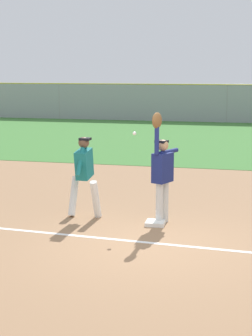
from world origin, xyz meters
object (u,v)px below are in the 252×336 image
(baseball, at_px, (134,133))
(parked_car_green, at_px, (119,105))
(runner, at_px, (84,171))
(parked_car_silver, at_px, (209,106))
(fielder, at_px, (162,169))
(parked_car_tan, at_px, (36,104))
(first_base, at_px, (155,223))

(baseball, bearing_deg, parked_car_green, 105.00)
(runner, distance_m, parked_car_silver, 26.02)
(parked_car_green, bearing_deg, fielder, -69.70)
(runner, bearing_deg, parked_car_tan, 117.32)
(parked_car_green, bearing_deg, parked_car_tan, -179.79)
(first_base, distance_m, parked_car_green, 26.89)
(parked_car_silver, bearing_deg, first_base, -86.42)
(first_base, relative_size, parked_car_silver, 0.09)
(fielder, xyz_separation_m, parked_car_silver, (-1.41, 26.07, -0.45))
(fielder, height_order, parked_car_silver, fielder)
(baseball, distance_m, parked_car_silver, 26.21)
(first_base, bearing_deg, parked_car_silver, 92.87)
(first_base, distance_m, fielder, 1.10)
(first_base, xyz_separation_m, parked_car_green, (-7.36, 25.86, 0.63))
(parked_car_tan, height_order, parked_car_green, same)
(baseball, relative_size, parked_car_silver, 0.02)
(fielder, bearing_deg, parked_car_green, -50.39)
(first_base, distance_m, parked_car_silver, 26.30)
(runner, height_order, baseball, baseball)
(runner, relative_size, parked_car_tan, 0.37)
(first_base, bearing_deg, fielder, 64.69)
(fielder, bearing_deg, first_base, 88.11)
(first_base, height_order, fielder, fielder)
(parked_car_green, distance_m, parked_car_silver, 6.06)
(parked_car_green, xyz_separation_m, parked_car_silver, (6.05, 0.40, 0.00))
(fielder, distance_m, baseball, 0.92)
(baseball, xyz_separation_m, parked_car_tan, (-13.20, 26.19, -1.17))
(fielder, relative_size, baseball, 30.81)
(parked_car_tan, distance_m, parked_car_green, 6.31)
(parked_car_silver, bearing_deg, parked_car_green, -175.48)
(parked_car_tan, relative_size, parked_car_green, 1.01)
(first_base, distance_m, parked_car_tan, 29.63)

